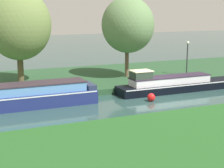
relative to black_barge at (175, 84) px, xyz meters
name	(u,v)px	position (x,y,z in m)	size (l,w,h in m)	color
ground_plane	(156,98)	(-2.23, -1.20, -0.51)	(120.00, 120.00, 0.00)	#2B4B48
riverbank_far	(113,77)	(-2.23, 5.80, -0.31)	(72.00, 10.00, 0.40)	#294F2E
black_barge	(175,84)	(0.00, 0.00, 0.00)	(9.33, 1.63, 1.64)	black
navy_narrowboat	(34,96)	(-9.81, 0.00, 0.10)	(7.70, 2.03, 1.38)	navy
willow_tree_left	(19,25)	(-9.63, 5.15, 4.00)	(4.49, 3.92, 6.61)	brown
willow_tree_centre	(128,25)	(-1.66, 4.26, 3.90)	(3.86, 4.67, 6.15)	brown
lamp_post	(187,54)	(2.99, 2.96, 1.62)	(0.24, 0.24, 2.73)	#333338
mooring_post_near	(23,88)	(-10.14, 1.50, 0.26)	(0.14, 0.14, 0.75)	#42322B
channel_buoy	(151,97)	(-2.92, -1.79, -0.26)	(0.50, 0.50, 0.50)	red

